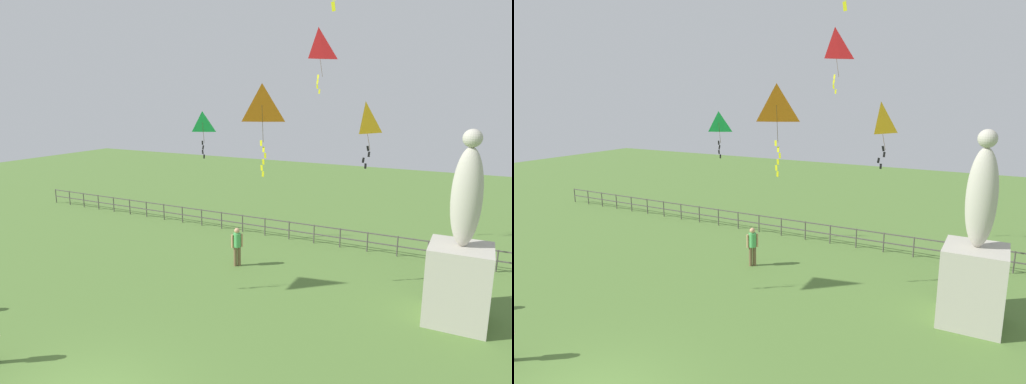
# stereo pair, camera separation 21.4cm
# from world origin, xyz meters

# --- Properties ---
(statue_monument) EXTENTS (1.87, 1.87, 6.21)m
(statue_monument) POSITION_xyz_m (7.50, 8.71, 1.89)
(statue_monument) COLOR #B2AD9E
(statue_monument) RESTS_ON ground_plane
(lamppost) EXTENTS (0.36, 0.36, 4.78)m
(lamppost) POSITION_xyz_m (7.46, 10.27, 3.44)
(lamppost) COLOR #38383D
(lamppost) RESTS_ON ground_plane
(person_0) EXTENTS (0.39, 0.39, 1.69)m
(person_0) POSITION_xyz_m (-1.15, 9.64, 0.97)
(person_0) COLOR brown
(person_0) RESTS_ON ground_plane
(kite_0) EXTENTS (1.27, 1.10, 3.18)m
(kite_0) POSITION_xyz_m (1.00, 7.68, 6.76)
(kite_0) COLOR orange
(kite_1) EXTENTS (0.71, 0.94, 2.45)m
(kite_1) POSITION_xyz_m (3.84, 10.48, 6.31)
(kite_1) COLOR yellow
(kite_2) EXTENTS (1.17, 1.15, 2.92)m
(kite_2) POSITION_xyz_m (0.63, 14.15, 9.40)
(kite_2) COLOR red
(kite_3) EXTENTS (0.91, 0.68, 2.23)m
(kite_3) POSITION_xyz_m (-4.03, 11.49, 5.88)
(kite_3) COLOR #1EB759
(waterfront_railing) EXTENTS (36.04, 0.06, 0.95)m
(waterfront_railing) POSITION_xyz_m (-0.42, 14.00, 0.62)
(waterfront_railing) COLOR #4C4742
(waterfront_railing) RESTS_ON ground_plane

